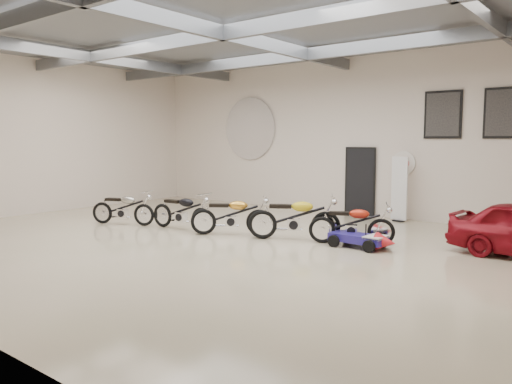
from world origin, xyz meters
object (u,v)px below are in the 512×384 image
Objects in this scene: motorcycle_red at (351,223)px; go_kart at (363,236)px; banner_stand at (399,189)px; motorcycle_black at (181,210)px; motorcycle_silver at (123,207)px; motorcycle_yellow at (294,217)px; motorcycle_gold at (231,214)px.

motorcycle_red reaches higher than go_kart.
banner_stand is at bearing 104.30° from go_kart.
banner_stand is at bearing 46.61° from motorcycle_black.
motorcycle_silver is 1.23× the size of go_kart.
motorcycle_black is 4.95m from go_kart.
motorcycle_red is (1.33, 0.37, -0.07)m from motorcycle_yellow.
motorcycle_black is at bearing -118.58° from banner_stand.
banner_stand reaches higher than motorcycle_silver.
motorcycle_red is at bearing -14.18° from motorcycle_yellow.
motorcycle_silver is 0.95× the size of motorcycle_black.
banner_stand is 0.88× the size of motorcycle_yellow.
motorcycle_black reaches higher than motorcycle_red.
motorcycle_silver is 6.88m from go_kart.
motorcycle_silver is at bearing -166.00° from go_kart.
motorcycle_red is (6.33, 1.57, 0.00)m from motorcycle_silver.
motorcycle_gold is at bearing -167.06° from go_kart.
banner_stand is at bearing 20.72° from motorcycle_silver.
motorcycle_yellow is 1.38m from motorcycle_red.
motorcycle_black is (1.88, 0.48, 0.02)m from motorcycle_silver.
motorcycle_silver is (-5.93, -5.35, -0.45)m from banner_stand.
motorcycle_yellow reaches higher than go_kart.
motorcycle_yellow is 1.14× the size of motorcycle_red.
go_kart is at bearing -25.02° from motorcycle_gold.
motorcycle_gold reaches higher than motorcycle_red.
motorcycle_gold is (3.41, 0.73, 0.03)m from motorcycle_silver.
motorcycle_black is at bearing 168.07° from motorcycle_red.
banner_stand is 1.00× the size of motorcycle_silver.
motorcycle_black is 1.05× the size of motorcycle_red.
go_kart is (0.81, -4.02, -0.67)m from banner_stand.
motorcycle_silver is 0.88× the size of motorcycle_yellow.
motorcycle_gold is at bearing 166.13° from motorcycle_yellow.
motorcycle_black is 4.58m from motorcycle_red.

